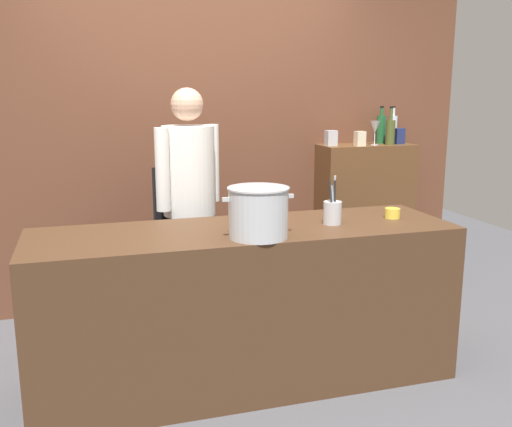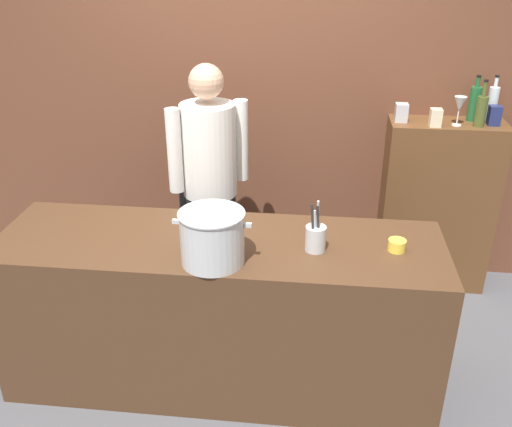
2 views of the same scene
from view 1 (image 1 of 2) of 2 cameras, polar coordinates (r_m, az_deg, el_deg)
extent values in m
plane|color=#4C4C51|center=(3.49, -1.01, -16.00)|extent=(8.00, 8.00, 0.00)
cube|color=brown|center=(4.44, -6.07, 10.21)|extent=(4.40, 0.10, 3.00)
cube|color=#472D1C|center=(3.30, -1.03, -9.09)|extent=(2.34, 0.70, 0.90)
cube|color=brown|center=(4.80, 10.62, -0.53)|extent=(0.76, 0.32, 1.22)
cylinder|color=black|center=(4.01, -5.38, -5.72)|extent=(0.14, 0.14, 0.84)
cylinder|color=black|center=(3.88, -7.52, -6.39)|extent=(0.14, 0.14, 0.84)
cylinder|color=white|center=(3.78, -6.69, 4.23)|extent=(0.34, 0.34, 0.58)
cube|color=black|center=(3.95, -8.38, 1.00)|extent=(0.26, 0.18, 0.52)
cylinder|color=white|center=(3.93, -4.34, 5.00)|extent=(0.09, 0.09, 0.52)
cylinder|color=white|center=(3.63, -9.25, 4.29)|extent=(0.09, 0.09, 0.52)
sphere|color=tan|center=(3.75, -6.85, 10.68)|extent=(0.21, 0.21, 0.21)
cylinder|color=#B7BABF|center=(2.95, 0.24, 0.02)|extent=(0.31, 0.31, 0.25)
cylinder|color=#B7BABF|center=(2.92, 0.24, 2.54)|extent=(0.32, 0.32, 0.01)
cube|color=#B7BABF|center=(2.89, -3.02, 1.39)|extent=(0.04, 0.02, 0.02)
cube|color=#B7BABF|center=(2.98, 3.38, 1.75)|extent=(0.04, 0.02, 0.02)
cylinder|color=#B7BABF|center=(3.28, 7.57, 0.07)|extent=(0.10, 0.10, 0.13)
cylinder|color=#262626|center=(3.24, 7.46, 1.26)|extent=(0.03, 0.03, 0.24)
cylinder|color=#B7BABF|center=(3.26, 7.55, 0.99)|extent=(0.02, 0.02, 0.20)
cylinder|color=#B7BABF|center=(3.27, 7.69, 1.52)|extent=(0.02, 0.04, 0.26)
cylinder|color=#262626|center=(3.27, 7.82, 1.30)|extent=(0.03, 0.03, 0.24)
cylinder|color=yellow|center=(3.51, 13.38, 0.03)|extent=(0.09, 0.09, 0.06)
cylinder|color=silver|center=(4.90, 13.38, 8.11)|extent=(0.07, 0.07, 0.22)
cylinder|color=silver|center=(4.90, 13.47, 9.77)|extent=(0.02, 0.02, 0.07)
cylinder|color=black|center=(4.89, 13.49, 10.23)|extent=(0.03, 0.03, 0.01)
cylinder|color=#475123|center=(4.72, 13.17, 7.82)|extent=(0.07, 0.07, 0.19)
cylinder|color=#475123|center=(4.72, 13.25, 9.56)|extent=(0.02, 0.02, 0.09)
cylinder|color=black|center=(4.71, 13.28, 10.20)|extent=(0.03, 0.03, 0.01)
cylinder|color=#1E592D|center=(4.83, 12.27, 8.12)|extent=(0.08, 0.08, 0.22)
cylinder|color=#1E592D|center=(4.82, 12.35, 9.83)|extent=(0.03, 0.03, 0.06)
cylinder|color=black|center=(4.82, 12.37, 10.28)|extent=(0.03, 0.03, 0.01)
cylinder|color=silver|center=(4.67, 11.63, 6.68)|extent=(0.06, 0.06, 0.01)
cylinder|color=silver|center=(4.66, 11.66, 7.25)|extent=(0.01, 0.01, 0.09)
cone|color=silver|center=(4.66, 11.70, 8.37)|extent=(0.08, 0.08, 0.10)
cube|color=beige|center=(4.57, 10.24, 7.30)|extent=(0.07, 0.07, 0.11)
cube|color=navy|center=(4.81, 13.94, 7.45)|extent=(0.07, 0.07, 0.13)
cube|color=#B2B2B7|center=(4.55, 7.43, 7.41)|extent=(0.08, 0.08, 0.12)
camera|label=2|loc=(1.54, 61.02, 32.44)|focal=39.75mm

